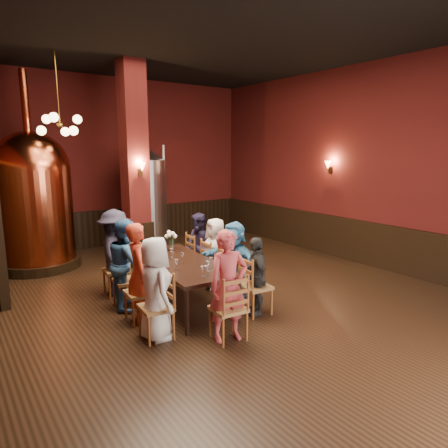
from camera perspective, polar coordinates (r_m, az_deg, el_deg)
room at (r=6.86m, az=-1.01°, el=7.50°), size 10.00×10.02×4.50m
wainscot_right at (r=9.89m, az=18.29°, el=-2.29°), size 0.08×9.90×1.00m
wainscot_back at (r=11.49m, az=-15.15°, el=-0.36°), size 7.90×0.08×1.00m
column at (r=9.18m, az=-12.66°, el=8.06°), size 0.58×0.58×4.50m
pendant_cluster at (r=8.80m, az=-22.41°, el=12.97°), size 0.90×0.90×1.70m
sconce_wall at (r=10.11m, az=14.98°, el=7.90°), size 0.20×0.20×0.36m
sconce_column at (r=8.90m, az=-11.89°, el=7.70°), size 0.20×0.20×0.36m
dining_table at (r=6.87m, az=-6.10°, el=-5.81°), size 1.21×2.48×0.75m
chair_0 at (r=5.77m, az=-9.70°, el=-11.61°), size 0.50×0.50×0.92m
person_0 at (r=5.67m, az=-9.79°, el=-9.09°), size 0.52×0.75×1.46m
chair_1 at (r=6.36m, az=-11.88°, el=-9.53°), size 0.50×0.50×0.92m
person_1 at (r=6.26m, az=-12.00°, el=-6.83°), size 0.54×0.66×1.55m
chair_2 at (r=6.95m, az=-13.65°, el=-7.82°), size 0.50×0.50×0.92m
person_2 at (r=6.87m, az=-13.76°, el=-5.51°), size 0.58×0.81×1.50m
chair_3 at (r=7.57m, az=-15.14°, el=-6.36°), size 0.50×0.50×0.92m
person_3 at (r=7.48m, az=-15.27°, el=-3.97°), size 0.92×1.16×1.57m
chair_4 at (r=6.51m, az=4.58°, el=-8.83°), size 0.50×0.50×0.92m
person_4 at (r=6.46m, az=4.60°, el=-7.36°), size 0.56×0.81×1.27m
chair_5 at (r=7.04m, az=1.43°, el=-7.28°), size 0.50×0.50×0.92m
person_5 at (r=6.97m, az=1.44°, el=-5.35°), size 0.69×1.37×1.41m
chair_6 at (r=7.58m, az=-1.22°, el=-5.95°), size 0.50×0.50×0.92m
person_6 at (r=7.52m, az=-1.23°, el=-4.31°), size 0.52×0.72×1.37m
chair_7 at (r=8.15m, az=-3.53°, el=-4.77°), size 0.50×0.50×0.92m
person_7 at (r=8.10m, az=-3.55°, el=-3.25°), size 0.35×0.67×1.37m
chair_8 at (r=5.65m, az=0.62°, el=-11.94°), size 0.50×0.50×0.92m
person_8 at (r=5.53m, az=0.63°, el=-8.86°), size 0.63×0.48×1.56m
copper_kettle at (r=9.70m, az=-25.55°, el=3.28°), size 1.80×1.80×4.26m
steel_vessel at (r=10.61m, az=-11.22°, el=3.64°), size 1.36×1.36×2.73m
rose_vase at (r=7.53m, az=-7.51°, el=-1.90°), size 0.23×0.23×0.38m
wine_glass_0 at (r=6.36m, az=-6.79°, el=-5.81°), size 0.07×0.07×0.17m
wine_glass_1 at (r=6.25m, az=-0.73°, el=-6.03°), size 0.07×0.07×0.17m
wine_glass_2 at (r=6.75m, az=-5.94°, el=-4.81°), size 0.07×0.07×0.17m
wine_glass_3 at (r=6.24m, az=-2.23°, el=-6.07°), size 0.07×0.07×0.17m
wine_glass_4 at (r=5.98m, az=-3.00°, el=-6.82°), size 0.07×0.07×0.17m
wine_glass_5 at (r=6.02m, az=-2.45°, el=-6.71°), size 0.07×0.07×0.17m
wine_glass_6 at (r=6.43m, az=-1.82°, el=-5.54°), size 0.07×0.07×0.17m
wine_glass_7 at (r=7.06m, az=-7.53°, el=-4.15°), size 0.07×0.07×0.17m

